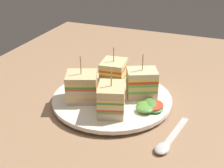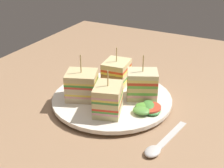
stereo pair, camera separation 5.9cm
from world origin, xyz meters
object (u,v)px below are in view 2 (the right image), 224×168
Objects in this scene: sandwich_wedge_2 at (116,73)px; chip_pile at (106,95)px; spoon at (158,147)px; sandwich_wedge_0 at (108,99)px; plate at (112,99)px; sandwich_wedge_1 at (142,84)px; sandwich_wedge_3 at (82,85)px.

chip_pile is at bearing 5.68° from sandwich_wedge_2.
chip_pile is at bearing -109.47° from spoon.
sandwich_wedge_0 is at bearing 13.46° from sandwich_wedge_2.
plate is 2.85× the size of sandwich_wedge_0.
plate is 2.75cm from chip_pile.
sandwich_wedge_2 is (-11.51, -4.07, -0.12)cm from sandwich_wedge_0.
sandwich_wedge_1 reaches higher than sandwich_wedge_0.
plate is 7.00cm from sandwich_wedge_0.
plate is 7.03cm from sandwich_wedge_1.
sandwich_wedge_0 is at bearing 43.89° from sandwich_wedge_1.
plate is 2.62× the size of sandwich_wedge_3.
sandwich_wedge_3 is (-2.68, -7.43, -0.01)cm from sandwich_wedge_0.
plate is at bearing 171.21° from chip_pile.
plate is 2.86× the size of sandwich_wedge_2.
sandwich_wedge_0 is at bearing -41.10° from sandwich_wedge_3.
sandwich_wedge_2 is at bearing -47.09° from sandwich_wedge_1.
sandwich_wedge_0 is 7.90cm from sandwich_wedge_3.
plate is at bearing 2.42° from sandwich_wedge_1.
plate is 6.94cm from sandwich_wedge_2.
chip_pile is (4.85, -5.73, -1.63)cm from sandwich_wedge_1.
sandwich_wedge_3 is at bearing 52.72° from sandwich_wedge_0.
sandwich_wedge_3 is (5.87, -10.71, -0.07)cm from sandwich_wedge_1.
sandwich_wedge_3 is at bearing 3.60° from sandwich_wedge_1.
chip_pile reaches higher than spoon.
sandwich_wedge_2 is at bearing -161.58° from plate.
sandwich_wedge_3 reaches higher than sandwich_wedge_2.
spoon is at bearing -41.10° from sandwich_wedge_3.
sandwich_wedge_2 is at bearing 47.87° from sandwich_wedge_3.
sandwich_wedge_3 reaches higher than chip_pile.
sandwich_wedge_0 is 0.92× the size of sandwich_wedge_3.
chip_pile is (-3.70, -2.45, -1.58)cm from sandwich_wedge_0.
sandwich_wedge_1 reaches higher than plate.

